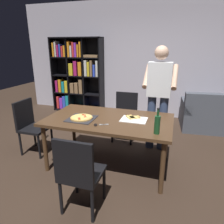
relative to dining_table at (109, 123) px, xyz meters
The scene contains 13 objects.
ground_plane 0.68m from the dining_table, ahead, with size 12.00×12.00×0.00m, color #38281E.
back_wall 2.70m from the dining_table, 90.00° to the left, with size 6.40×0.10×2.80m, color #BCB7C6.
dining_table is the anchor object (origin of this frame).
chair_near_camera 1.01m from the dining_table, 90.00° to the right, with size 0.42×0.42×0.90m.
chair_far_side 1.01m from the dining_table, 90.00° to the left, with size 0.42×0.42×0.90m.
chair_left_end 1.39m from the dining_table, behind, with size 0.42×0.42×0.90m.
couch 2.78m from the dining_table, 46.20° to the left, with size 1.76×0.99×0.85m.
bookshelf 2.93m from the dining_table, 125.51° to the left, with size 1.40×0.35×1.95m.
person_serving_pizza 1.04m from the dining_table, 51.52° to the left, with size 0.55×0.54×1.75m.
pepperoni_pizza_on_tray 0.40m from the dining_table, 159.12° to the right, with size 0.38×0.38×0.04m.
pizza_slices_on_towel 0.36m from the dining_table, 10.82° to the left, with size 0.36×0.28×0.03m.
wine_bottle 0.81m from the dining_table, 25.32° to the right, with size 0.07×0.07×0.32m.
kitchen_scissors 0.30m from the dining_table, 99.22° to the right, with size 0.20×0.13×0.01m.
Camera 1 is at (0.88, -2.64, 1.75)m, focal length 32.97 mm.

